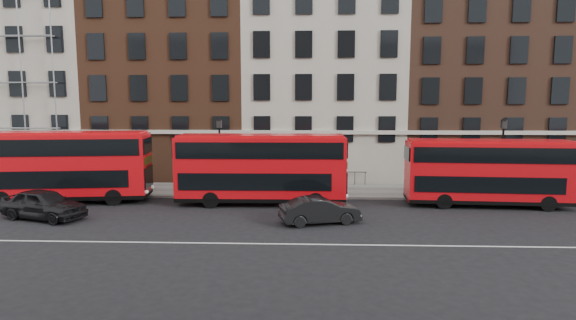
{
  "coord_description": "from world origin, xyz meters",
  "views": [
    {
      "loc": [
        -1.43,
        -21.79,
        6.31
      ],
      "look_at": [
        -2.48,
        5.0,
        3.0
      ],
      "focal_mm": 28.0,
      "sensor_mm": 36.0,
      "label": 1
    }
  ],
  "objects_px": {
    "car_front": "(320,210)",
    "bus_a": "(60,165)",
    "car_rear": "(44,204)",
    "bus_c": "(488,171)",
    "bus_b": "(261,167)"
  },
  "relations": [
    {
      "from": "car_front",
      "to": "bus_a",
      "type": "bearing_deg",
      "value": 59.01
    },
    {
      "from": "bus_a",
      "to": "car_rear",
      "type": "height_order",
      "value": "bus_a"
    },
    {
      "from": "bus_c",
      "to": "car_rear",
      "type": "bearing_deg",
      "value": -167.23
    },
    {
      "from": "car_rear",
      "to": "car_front",
      "type": "bearing_deg",
      "value": -73.94
    },
    {
      "from": "bus_b",
      "to": "car_rear",
      "type": "bearing_deg",
      "value": -161.13
    },
    {
      "from": "bus_a",
      "to": "car_rear",
      "type": "relative_size",
      "value": 2.28
    },
    {
      "from": "bus_a",
      "to": "bus_b",
      "type": "xyz_separation_m",
      "value": [
        12.92,
        0.0,
        -0.08
      ]
    },
    {
      "from": "bus_a",
      "to": "car_front",
      "type": "bearing_deg",
      "value": -22.87
    },
    {
      "from": "car_rear",
      "to": "bus_a",
      "type": "bearing_deg",
      "value": 34.22
    },
    {
      "from": "car_front",
      "to": "bus_b",
      "type": "bearing_deg",
      "value": 23.09
    },
    {
      "from": "bus_a",
      "to": "car_rear",
      "type": "xyz_separation_m",
      "value": [
        1.25,
        -4.14,
        -1.63
      ]
    },
    {
      "from": "bus_b",
      "to": "car_front",
      "type": "height_order",
      "value": "bus_b"
    },
    {
      "from": "car_rear",
      "to": "bus_b",
      "type": "bearing_deg",
      "value": -53.04
    },
    {
      "from": "bus_c",
      "to": "car_front",
      "type": "xyz_separation_m",
      "value": [
        -10.5,
        -4.5,
        -1.52
      ]
    },
    {
      "from": "bus_a",
      "to": "bus_b",
      "type": "height_order",
      "value": "bus_a"
    }
  ]
}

